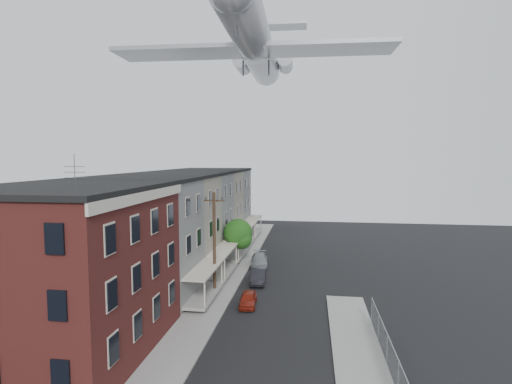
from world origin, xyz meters
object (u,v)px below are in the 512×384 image
at_px(street_tree, 239,235).
at_px(car_near, 248,299).
at_px(car_far, 259,260).
at_px(airplane, 255,45).
at_px(utility_pole, 214,243).
at_px(car_mid, 258,276).

distance_m(street_tree, car_near, 12.54).
bearing_deg(car_far, car_near, -93.58).
bearing_deg(street_tree, car_near, -76.25).
distance_m(car_near, airplane, 22.15).
bearing_deg(car_far, street_tree, 179.53).
height_order(utility_pole, car_far, utility_pole).
relative_size(street_tree, car_near, 1.60).
xyz_separation_m(car_near, car_far, (-0.67, 12.09, 0.09)).
height_order(street_tree, car_far, street_tree).
relative_size(utility_pole, car_near, 2.77).
height_order(street_tree, car_near, street_tree).
xyz_separation_m(street_tree, car_mid, (2.94, -5.85, -2.80)).
xyz_separation_m(car_near, airplane, (-0.17, 5.52, 21.45)).
bearing_deg(car_mid, car_near, -93.91).
relative_size(car_near, car_mid, 0.83).
distance_m(utility_pole, street_tree, 10.00).
distance_m(utility_pole, car_near, 5.58).
height_order(utility_pole, car_near, utility_pole).
relative_size(utility_pole, car_far, 2.03).
relative_size(utility_pole, airplane, 0.33).
bearing_deg(car_far, airplane, -92.41).
distance_m(utility_pole, car_mid, 6.59).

